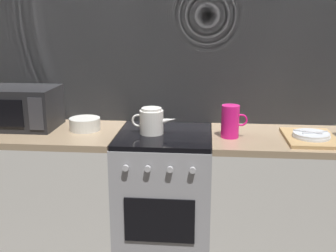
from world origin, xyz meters
TOP-DOWN VIEW (x-y plane):
  - back_wall at (0.00, 0.32)m, footprint 3.60×0.05m
  - counter_left at (-0.90, 0.00)m, footprint 1.20×0.60m
  - stove_unit at (-0.00, -0.00)m, footprint 0.60×0.63m
  - counter_right at (0.90, 0.00)m, footprint 1.20×0.60m
  - microwave at (-0.95, 0.07)m, footprint 0.46×0.35m
  - kettle at (-0.08, -0.01)m, footprint 0.28×0.15m
  - mixing_bowl at (-0.53, 0.04)m, footprint 0.20×0.20m
  - pitcher at (0.41, -0.04)m, footprint 0.16×0.11m
  - dish_pile at (0.89, -0.06)m, footprint 0.30×0.40m

SIDE VIEW (x-z plane):
  - stove_unit at x=0.00m, z-range 0.00..0.90m
  - counter_left at x=-0.90m, z-range 0.00..0.90m
  - counter_right at x=0.90m, z-range 0.00..0.90m
  - dish_pile at x=0.89m, z-range 0.89..0.95m
  - mixing_bowl at x=-0.53m, z-range 0.90..0.98m
  - kettle at x=-0.08m, z-range 0.90..1.06m
  - pitcher at x=0.41m, z-range 0.90..1.10m
  - microwave at x=-0.95m, z-range 0.90..1.17m
  - back_wall at x=0.00m, z-range 0.00..2.40m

